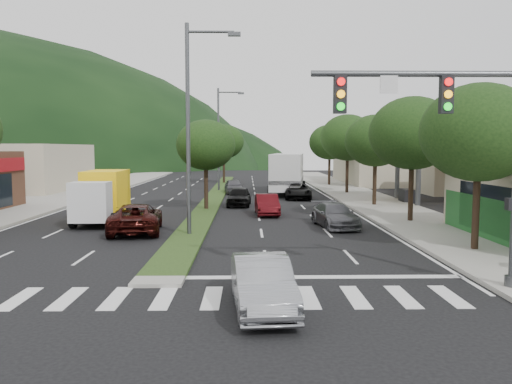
{
  "coord_description": "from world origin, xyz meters",
  "views": [
    {
      "loc": [
        2.8,
        -15.75,
        4.2
      ],
      "look_at": [
        3.27,
        11.07,
        1.85
      ],
      "focal_mm": 35.0,
      "sensor_mm": 36.0,
      "label": 1
    }
  ],
  "objects_px": {
    "sedan_silver": "(262,283)",
    "car_queue_c": "(267,205)",
    "tree_r_a": "(479,133)",
    "tree_r_d": "(348,138)",
    "tree_med_far": "(224,142)",
    "tree_med_near": "(206,145)",
    "motorhome": "(288,172)",
    "car_queue_e": "(234,186)",
    "car_queue_b": "(335,215)",
    "box_truck": "(103,198)",
    "streetlight_near": "(192,119)",
    "traffic_signal": "(465,133)",
    "tree_r_e": "(330,142)",
    "tree_r_b": "(412,133)",
    "tree_r_c": "(375,141)",
    "streetlight_mid": "(221,134)",
    "suv_maroon": "(136,218)",
    "car_queue_a": "(239,196)",
    "car_queue_d": "(298,191)"
  },
  "relations": [
    {
      "from": "tree_med_far",
      "to": "box_truck",
      "type": "height_order",
      "value": "tree_med_far"
    },
    {
      "from": "streetlight_near",
      "to": "tree_r_b",
      "type": "bearing_deg",
      "value": 18.73
    },
    {
      "from": "traffic_signal",
      "to": "tree_r_d",
      "type": "bearing_deg",
      "value": 84.62
    },
    {
      "from": "car_queue_b",
      "to": "tree_med_near",
      "type": "bearing_deg",
      "value": 127.98
    },
    {
      "from": "tree_r_c",
      "to": "car_queue_e",
      "type": "height_order",
      "value": "tree_r_c"
    },
    {
      "from": "streetlight_mid",
      "to": "car_queue_a",
      "type": "relative_size",
      "value": 2.44
    },
    {
      "from": "streetlight_mid",
      "to": "car_queue_e",
      "type": "distance_m",
      "value": 5.63
    },
    {
      "from": "tree_med_near",
      "to": "motorhome",
      "type": "distance_m",
      "value": 14.51
    },
    {
      "from": "tree_r_b",
      "to": "motorhome",
      "type": "relative_size",
      "value": 0.7
    },
    {
      "from": "tree_med_far",
      "to": "car_queue_c",
      "type": "bearing_deg",
      "value": -81.9
    },
    {
      "from": "motorhome",
      "to": "car_queue_a",
      "type": "bearing_deg",
      "value": -105.6
    },
    {
      "from": "traffic_signal",
      "to": "streetlight_near",
      "type": "distance_m",
      "value": 13.03
    },
    {
      "from": "tree_r_d",
      "to": "car_queue_d",
      "type": "relative_size",
      "value": 1.55
    },
    {
      "from": "traffic_signal",
      "to": "tree_med_near",
      "type": "distance_m",
      "value": 21.53
    },
    {
      "from": "streetlight_mid",
      "to": "car_queue_d",
      "type": "bearing_deg",
      "value": -47.5
    },
    {
      "from": "tree_r_e",
      "to": "streetlight_near",
      "type": "distance_m",
      "value": 34.11
    },
    {
      "from": "suv_maroon",
      "to": "car_queue_a",
      "type": "bearing_deg",
      "value": -120.93
    },
    {
      "from": "streetlight_near",
      "to": "car_queue_b",
      "type": "height_order",
      "value": "streetlight_near"
    },
    {
      "from": "sedan_silver",
      "to": "tree_med_near",
      "type": "bearing_deg",
      "value": 93.68
    },
    {
      "from": "tree_r_c",
      "to": "tree_r_d",
      "type": "relative_size",
      "value": 0.9
    },
    {
      "from": "tree_med_near",
      "to": "car_queue_a",
      "type": "relative_size",
      "value": 1.47
    },
    {
      "from": "traffic_signal",
      "to": "car_queue_c",
      "type": "relative_size",
      "value": 1.77
    },
    {
      "from": "tree_med_far",
      "to": "car_queue_e",
      "type": "distance_m",
      "value": 14.17
    },
    {
      "from": "tree_r_a",
      "to": "tree_r_c",
      "type": "relative_size",
      "value": 1.02
    },
    {
      "from": "tree_r_b",
      "to": "tree_r_c",
      "type": "distance_m",
      "value": 8.01
    },
    {
      "from": "car_queue_c",
      "to": "car_queue_e",
      "type": "bearing_deg",
      "value": 97.11
    },
    {
      "from": "tree_med_far",
      "to": "streetlight_near",
      "type": "relative_size",
      "value": 0.69
    },
    {
      "from": "tree_r_c",
      "to": "car_queue_e",
      "type": "xyz_separation_m",
      "value": [
        -10.47,
        10.6,
        -4.08
      ]
    },
    {
      "from": "tree_r_b",
      "to": "car_queue_b",
      "type": "height_order",
      "value": "tree_r_b"
    },
    {
      "from": "tree_r_a",
      "to": "car_queue_b",
      "type": "height_order",
      "value": "tree_r_a"
    },
    {
      "from": "tree_r_e",
      "to": "car_queue_b",
      "type": "distance_m",
      "value": 30.05
    },
    {
      "from": "tree_r_e",
      "to": "tree_med_far",
      "type": "height_order",
      "value": "tree_med_far"
    },
    {
      "from": "car_queue_c",
      "to": "car_queue_d",
      "type": "xyz_separation_m",
      "value": [
        2.95,
        10.0,
        -0.01
      ]
    },
    {
      "from": "sedan_silver",
      "to": "car_queue_c",
      "type": "bearing_deg",
      "value": 82.42
    },
    {
      "from": "tree_r_d",
      "to": "sedan_silver",
      "type": "relative_size",
      "value": 1.73
    },
    {
      "from": "tree_r_e",
      "to": "car_queue_d",
      "type": "distance_m",
      "value": 15.83
    },
    {
      "from": "car_queue_b",
      "to": "car_queue_e",
      "type": "distance_m",
      "value": 20.87
    },
    {
      "from": "tree_r_d",
      "to": "streetlight_mid",
      "type": "bearing_deg",
      "value": 165.73
    },
    {
      "from": "tree_r_e",
      "to": "sedan_silver",
      "type": "relative_size",
      "value": 1.62
    },
    {
      "from": "traffic_signal",
      "to": "car_queue_d",
      "type": "height_order",
      "value": "traffic_signal"
    },
    {
      "from": "tree_r_d",
      "to": "tree_med_near",
      "type": "height_order",
      "value": "tree_r_d"
    },
    {
      "from": "sedan_silver",
      "to": "suv_maroon",
      "type": "bearing_deg",
      "value": 111.27
    },
    {
      "from": "tree_r_a",
      "to": "sedan_silver",
      "type": "bearing_deg",
      "value": -141.55
    },
    {
      "from": "tree_med_near",
      "to": "tree_r_e",
      "type": "bearing_deg",
      "value": 61.39
    },
    {
      "from": "tree_med_far",
      "to": "suv_maroon",
      "type": "xyz_separation_m",
      "value": [
        -2.78,
        -34.88,
        -4.28
      ]
    },
    {
      "from": "traffic_signal",
      "to": "streetlight_near",
      "type": "bearing_deg",
      "value": 132.77
    },
    {
      "from": "car_queue_b",
      "to": "motorhome",
      "type": "bearing_deg",
      "value": 85.31
    },
    {
      "from": "tree_r_d",
      "to": "tree_r_e",
      "type": "relative_size",
      "value": 1.07
    },
    {
      "from": "tree_r_a",
      "to": "tree_r_d",
      "type": "distance_m",
      "value": 26.0
    },
    {
      "from": "car_queue_c",
      "to": "tree_r_a",
      "type": "bearing_deg",
      "value": -57.94
    }
  ]
}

